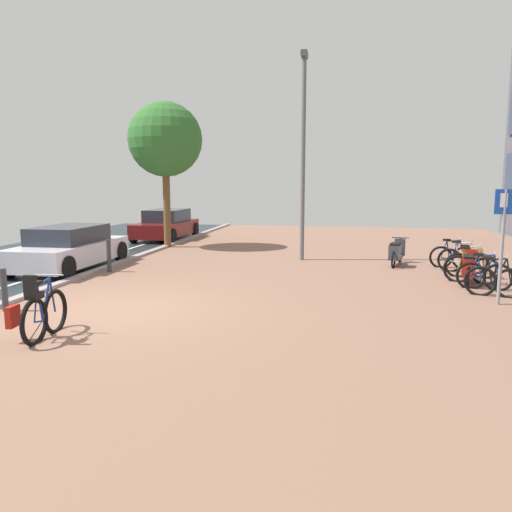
% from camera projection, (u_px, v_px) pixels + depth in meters
% --- Properties ---
extents(ground, '(21.00, 40.00, 0.13)m').
position_uv_depth(ground, '(183.00, 314.00, 9.57)').
color(ground, '#212C30').
extents(bicycle_foreground, '(0.64, 1.41, 1.13)m').
position_uv_depth(bicycle_foreground, '(41.00, 314.00, 7.97)').
color(bicycle_foreground, black).
rests_on(bicycle_foreground, ground).
extents(bicycle_rack_00, '(1.27, 0.51, 0.96)m').
position_uv_depth(bicycle_rack_00, '(495.00, 282.00, 10.91)').
color(bicycle_rack_00, black).
rests_on(bicycle_rack_00, ground).
extents(bicycle_rack_01, '(1.24, 0.47, 0.93)m').
position_uv_depth(bicycle_rack_01, '(484.00, 276.00, 11.65)').
color(bicycle_rack_01, black).
rests_on(bicycle_rack_01, ground).
extents(bicycle_rack_02, '(1.31, 0.54, 0.99)m').
position_uv_depth(bicycle_rack_02, '(471.00, 269.00, 12.40)').
color(bicycle_rack_02, black).
rests_on(bicycle_rack_02, ground).
extents(bicycle_rack_03, '(1.29, 0.47, 0.94)m').
position_uv_depth(bicycle_rack_03, '(471.00, 265.00, 13.11)').
color(bicycle_rack_03, black).
rests_on(bicycle_rack_03, ground).
extents(bicycle_rack_04, '(1.27, 0.59, 0.95)m').
position_uv_depth(bicycle_rack_04, '(462.00, 261.00, 13.86)').
color(bicycle_rack_04, black).
rests_on(bicycle_rack_04, ground).
extents(bicycle_rack_05, '(1.29, 0.48, 0.93)m').
position_uv_depth(bicycle_rack_05, '(452.00, 257.00, 14.62)').
color(bicycle_rack_05, black).
rests_on(bicycle_rack_05, ground).
extents(scooter_near, '(0.71, 1.74, 0.82)m').
position_uv_depth(scooter_near, '(396.00, 253.00, 15.02)').
color(scooter_near, black).
rests_on(scooter_near, ground).
extents(scooter_mid, '(0.71, 1.85, 0.82)m').
position_uv_depth(scooter_mid, '(469.00, 267.00, 12.38)').
color(scooter_mid, black).
rests_on(scooter_mid, ground).
extents(parked_car_near, '(1.86, 4.19, 1.25)m').
position_uv_depth(parked_car_near, '(70.00, 248.00, 14.48)').
color(parked_car_near, silver).
rests_on(parked_car_near, ground).
extents(parked_car_far, '(1.90, 4.25, 1.31)m').
position_uv_depth(parked_car_far, '(166.00, 225.00, 22.27)').
color(parked_car_far, maroon).
rests_on(parked_car_far, ground).
extents(parking_sign, '(0.40, 0.07, 2.36)m').
position_uv_depth(parking_sign, '(503.00, 234.00, 10.03)').
color(parking_sign, gray).
rests_on(parking_sign, ground).
extents(lamp_post, '(0.20, 0.52, 6.50)m').
position_uv_depth(lamp_post, '(303.00, 148.00, 15.71)').
color(lamp_post, slate).
rests_on(lamp_post, ground).
extents(street_tree, '(2.82, 2.82, 5.54)m').
position_uv_depth(street_tree, '(165.00, 140.00, 18.87)').
color(street_tree, brown).
rests_on(street_tree, ground).
extents(bollard_near, '(0.12, 0.12, 0.84)m').
position_uv_depth(bollard_near, '(4.00, 290.00, 9.67)').
color(bollard_near, '#38383D').
rests_on(bollard_near, ground).
extents(bollard_far, '(0.12, 0.12, 0.93)m').
position_uv_depth(bollard_far, '(109.00, 256.00, 13.95)').
color(bollard_far, '#38383D').
rests_on(bollard_far, ground).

